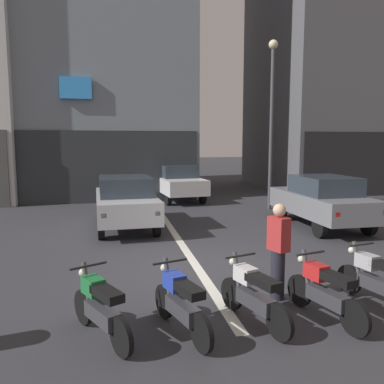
% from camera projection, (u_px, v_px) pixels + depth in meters
% --- Properties ---
extents(ground_plane, '(120.00, 120.00, 0.00)m').
position_uv_depth(ground_plane, '(198.00, 268.00, 8.38)').
color(ground_plane, '#333338').
extents(lane_centre_line, '(0.20, 18.00, 0.01)m').
position_uv_depth(lane_centre_line, '(163.00, 216.00, 14.22)').
color(lane_centre_line, silver).
rests_on(lane_centre_line, ground).
extents(building_mid_block, '(8.12, 8.15, 16.99)m').
position_uv_depth(building_mid_block, '(108.00, 31.00, 20.33)').
color(building_mid_block, gray).
rests_on(building_mid_block, ground).
extents(building_far_right, '(8.14, 8.69, 18.64)m').
position_uv_depth(building_far_right, '(334.00, 28.00, 22.76)').
color(building_far_right, '#56565B').
rests_on(building_far_right, ground).
extents(car_silver_crossing_near, '(1.94, 4.18, 1.64)m').
position_uv_depth(car_silver_crossing_near, '(125.00, 201.00, 12.16)').
color(car_silver_crossing_near, black).
rests_on(car_silver_crossing_near, ground).
extents(car_grey_parked_kerbside, '(1.78, 4.11, 1.64)m').
position_uv_depth(car_grey_parked_kerbside, '(322.00, 200.00, 12.34)').
color(car_grey_parked_kerbside, black).
rests_on(car_grey_parked_kerbside, ground).
extents(car_white_down_street, '(2.16, 4.25, 1.64)m').
position_uv_depth(car_white_down_street, '(178.00, 181.00, 18.14)').
color(car_white_down_street, black).
rests_on(car_white_down_street, ground).
extents(street_lamp, '(0.36, 0.36, 6.62)m').
position_uv_depth(street_lamp, '(272.00, 108.00, 15.35)').
color(street_lamp, '#47474C').
rests_on(street_lamp, ground).
extents(motorcycle_green_row_leftmost, '(0.84, 1.51, 0.98)m').
position_uv_depth(motorcycle_green_row_leftmost, '(100.00, 307.00, 5.34)').
color(motorcycle_green_row_leftmost, black).
rests_on(motorcycle_green_row_leftmost, ground).
extents(motorcycle_blue_row_left_mid, '(0.66, 1.61, 0.98)m').
position_uv_depth(motorcycle_blue_row_left_mid, '(181.00, 302.00, 5.50)').
color(motorcycle_blue_row_left_mid, black).
rests_on(motorcycle_blue_row_left_mid, ground).
extents(motorcycle_white_row_centre, '(0.65, 1.62, 0.98)m').
position_uv_depth(motorcycle_white_row_centre, '(253.00, 294.00, 5.80)').
color(motorcycle_white_row_centre, black).
rests_on(motorcycle_white_row_centre, ground).
extents(motorcycle_red_row_right_mid, '(0.59, 1.64, 0.98)m').
position_uv_depth(motorcycle_red_row_right_mid, '(324.00, 290.00, 5.93)').
color(motorcycle_red_row_right_mid, black).
rests_on(motorcycle_red_row_right_mid, ground).
extents(motorcycle_silver_row_rightmost, '(0.57, 1.64, 0.98)m').
position_uv_depth(motorcycle_silver_row_rightmost, '(376.00, 279.00, 6.44)').
color(motorcycle_silver_row_rightmost, black).
rests_on(motorcycle_silver_row_rightmost, ground).
extents(person_by_motorcycles, '(0.32, 0.41, 1.67)m').
position_uv_depth(person_by_motorcycles, '(278.00, 251.00, 6.65)').
color(person_by_motorcycles, '#23232D').
rests_on(person_by_motorcycles, ground).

